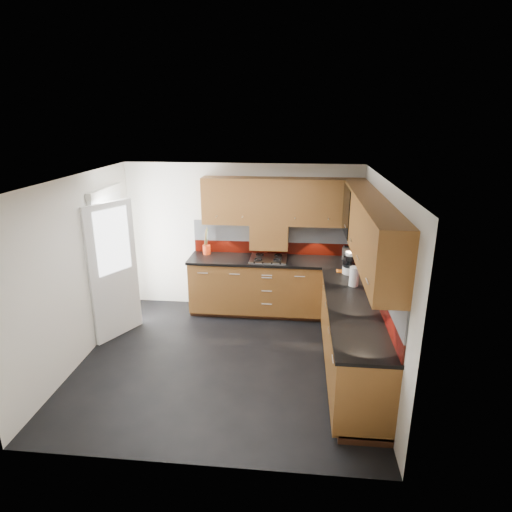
# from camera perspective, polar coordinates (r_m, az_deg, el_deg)

# --- Properties ---
(room) EXTENTS (4.00, 3.80, 2.64)m
(room) POSITION_cam_1_polar(r_m,az_deg,el_deg) (5.24, -4.39, 0.35)
(room) COLOR black
(base_cabinets) EXTENTS (2.70, 3.20, 0.95)m
(base_cabinets) POSITION_cam_1_polar(r_m,az_deg,el_deg) (6.22, 6.81, -7.26)
(base_cabinets) COLOR brown
(base_cabinets) RESTS_ON room
(countertop) EXTENTS (2.72, 3.22, 0.04)m
(countertop) POSITION_cam_1_polar(r_m,az_deg,el_deg) (6.02, 6.86, -3.17)
(countertop) COLOR black
(countertop) RESTS_ON base_cabinets
(backsplash) EXTENTS (2.70, 3.20, 0.54)m
(backsplash) POSITION_cam_1_polar(r_m,az_deg,el_deg) (6.14, 9.00, 0.05)
(backsplash) COLOR maroon
(backsplash) RESTS_ON countertop
(upper_cabinets) EXTENTS (2.50, 3.20, 0.72)m
(upper_cabinets) POSITION_cam_1_polar(r_m,az_deg,el_deg) (5.83, 8.92, 5.49)
(upper_cabinets) COLOR brown
(upper_cabinets) RESTS_ON room
(extractor_hood) EXTENTS (0.60, 0.33, 0.40)m
(extractor_hood) POSITION_cam_1_polar(r_m,az_deg,el_deg) (6.80, 1.78, 2.68)
(extractor_hood) COLOR brown
(extractor_hood) RESTS_ON room
(glass_cabinet) EXTENTS (0.32, 0.80, 0.66)m
(glass_cabinet) POSITION_cam_1_polar(r_m,az_deg,el_deg) (6.15, 13.30, 6.14)
(glass_cabinet) COLOR black
(glass_cabinet) RESTS_ON room
(back_door) EXTENTS (0.42, 1.19, 2.04)m
(back_door) POSITION_cam_1_polar(r_m,az_deg,el_deg) (6.59, -18.57, -1.07)
(back_door) COLOR white
(back_door) RESTS_ON room
(gas_hob) EXTENTS (0.58, 0.51, 0.04)m
(gas_hob) POSITION_cam_1_polar(r_m,az_deg,el_deg) (6.74, 1.65, -0.36)
(gas_hob) COLOR silver
(gas_hob) RESTS_ON countertop
(utensil_pot) EXTENTS (0.12, 0.12, 0.45)m
(utensil_pot) POSITION_cam_1_polar(r_m,az_deg,el_deg) (7.03, -6.60, 1.03)
(utensil_pot) COLOR red
(utensil_pot) RESTS_ON countertop
(toaster) EXTENTS (0.29, 0.21, 0.19)m
(toaster) POSITION_cam_1_polar(r_m,az_deg,el_deg) (6.93, 12.56, 0.39)
(toaster) COLOR silver
(toaster) RESTS_ON countertop
(food_processor) EXTENTS (0.19, 0.19, 0.32)m
(food_processor) POSITION_cam_1_polar(r_m,az_deg,el_deg) (6.25, 12.37, -1.03)
(food_processor) COLOR white
(food_processor) RESTS_ON countertop
(paper_towel) EXTENTS (0.14, 0.14, 0.26)m
(paper_towel) POSITION_cam_1_polar(r_m,az_deg,el_deg) (5.82, 12.94, -2.67)
(paper_towel) COLOR white
(paper_towel) RESTS_ON countertop
(orange_cloth) EXTENTS (0.13, 0.11, 0.01)m
(orange_cloth) POSITION_cam_1_polar(r_m,az_deg,el_deg) (6.35, 11.27, -2.00)
(orange_cloth) COLOR #D26017
(orange_cloth) RESTS_ON countertop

